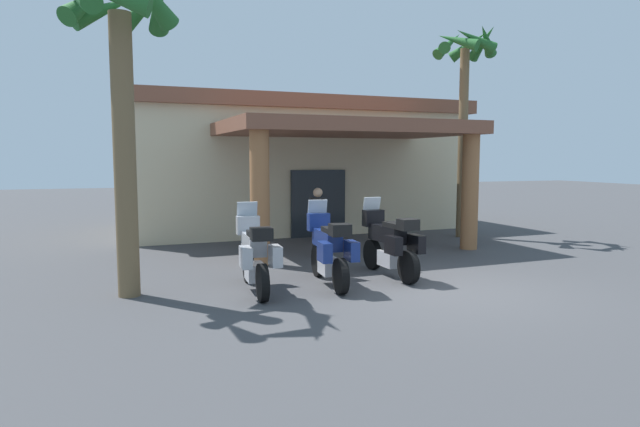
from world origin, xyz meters
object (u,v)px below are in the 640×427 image
motel_building (290,164)px  motorcycle_black (390,243)px  pedestrian (318,217)px  motorcycle_blue (329,250)px  palm_tree_roadside (121,62)px  motorcycle_silver (255,254)px  palm_tree_near_portico (465,72)px

motel_building → motorcycle_black: bearing=-95.1°
motel_building → motorcycle_black: (-0.38, -8.72, -1.57)m
motorcycle_black → motel_building: bearing=-4.8°
motel_building → pedestrian: 6.35m
motel_building → pedestrian: motel_building is taller
motorcycle_blue → palm_tree_roadside: bearing=87.7°
motorcycle_blue → motorcycle_black: same height
motorcycle_black → palm_tree_roadside: palm_tree_roadside is taller
motorcycle_silver → palm_tree_roadside: palm_tree_roadside is taller
motorcycle_silver → palm_tree_near_portico: (7.70, 4.87, 4.39)m
palm_tree_near_portico → palm_tree_roadside: 10.89m
palm_tree_near_portico → pedestrian: bearing=-160.6°
motorcycle_silver → motorcycle_black: same height
motel_building → motorcycle_silver: motel_building is taller
motorcycle_black → palm_tree_roadside: bearing=86.8°
motorcycle_blue → motorcycle_black: bearing=-74.0°
motel_building → palm_tree_near_portico: palm_tree_near_portico is taller
motel_building → motorcycle_blue: (-1.86, -9.04, -1.57)m
motorcycle_blue → pedestrian: (0.78, 2.91, 0.31)m
motorcycle_silver → palm_tree_roadside: (-2.20, 0.44, 3.41)m
motel_building → palm_tree_near_portico: 6.69m
motorcycle_silver → pedestrian: pedestrian is taller
motorcycle_silver → motorcycle_blue: bearing=-85.4°
motel_building → motorcycle_blue: bearing=-104.2°
motorcycle_blue → palm_tree_roadside: size_ratio=0.39×
motorcycle_silver → palm_tree_near_portico: bearing=-54.8°
motorcycle_blue → palm_tree_roadside: 5.03m
motorcycle_black → pedestrian: pedestrian is taller
motorcycle_black → palm_tree_near_portico: bearing=-48.8°
motel_building → palm_tree_roadside: (-5.53, -8.64, 1.84)m
motel_building → motorcycle_black: size_ratio=5.40×
pedestrian → motorcycle_blue: bearing=42.1°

